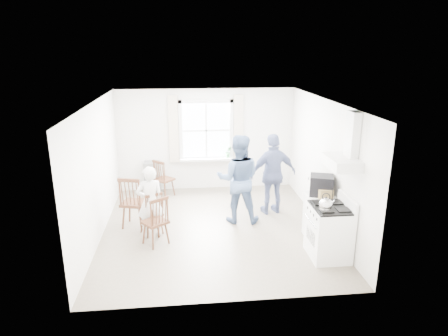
{
  "coord_description": "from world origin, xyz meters",
  "views": [
    {
      "loc": [
        -0.6,
        -7.49,
        3.58
      ],
      "look_at": [
        0.22,
        0.2,
        1.23
      ],
      "focal_mm": 32.0,
      "sensor_mm": 36.0,
      "label": 1
    }
  ],
  "objects_px": {
    "low_cabinet": "(320,217)",
    "person_mid": "(238,179)",
    "windsor_chair_a": "(153,209)",
    "person_right": "(273,174)",
    "gas_stove": "(329,231)",
    "person_left": "(150,202)",
    "windsor_chair_b": "(131,197)",
    "windsor_chair_c": "(158,216)",
    "stereo_stack": "(321,185)"
  },
  "relations": [
    {
      "from": "low_cabinet",
      "to": "person_mid",
      "type": "xyz_separation_m",
      "value": [
        -1.45,
        0.98,
        0.49
      ]
    },
    {
      "from": "windsor_chair_a",
      "to": "person_right",
      "type": "bearing_deg",
      "value": 18.66
    },
    {
      "from": "gas_stove",
      "to": "low_cabinet",
      "type": "distance_m",
      "value": 0.7
    },
    {
      "from": "windsor_chair_a",
      "to": "person_mid",
      "type": "xyz_separation_m",
      "value": [
        1.75,
        0.51,
        0.39
      ]
    },
    {
      "from": "windsor_chair_a",
      "to": "person_right",
      "type": "height_order",
      "value": "person_right"
    },
    {
      "from": "person_left",
      "to": "person_mid",
      "type": "bearing_deg",
      "value": -175.89
    },
    {
      "from": "low_cabinet",
      "to": "person_right",
      "type": "xyz_separation_m",
      "value": [
        -0.63,
        1.34,
        0.45
      ]
    },
    {
      "from": "low_cabinet",
      "to": "person_mid",
      "type": "height_order",
      "value": "person_mid"
    },
    {
      "from": "windsor_chair_b",
      "to": "low_cabinet",
      "type": "bearing_deg",
      "value": -12.83
    },
    {
      "from": "low_cabinet",
      "to": "person_left",
      "type": "distance_m",
      "value": 3.28
    },
    {
      "from": "low_cabinet",
      "to": "windsor_chair_b",
      "type": "height_order",
      "value": "windsor_chair_b"
    },
    {
      "from": "person_left",
      "to": "windsor_chair_a",
      "type": "bearing_deg",
      "value": -147.41
    },
    {
      "from": "windsor_chair_b",
      "to": "windsor_chair_c",
      "type": "bearing_deg",
      "value": -55.17
    },
    {
      "from": "stereo_stack",
      "to": "windsor_chair_a",
      "type": "distance_m",
      "value": 3.27
    },
    {
      "from": "gas_stove",
      "to": "windsor_chair_c",
      "type": "bearing_deg",
      "value": 166.61
    },
    {
      "from": "gas_stove",
      "to": "stereo_stack",
      "type": "xyz_separation_m",
      "value": [
        0.06,
        0.71,
        0.61
      ]
    },
    {
      "from": "low_cabinet",
      "to": "windsor_chair_c",
      "type": "distance_m",
      "value": 3.08
    },
    {
      "from": "windsor_chair_a",
      "to": "person_left",
      "type": "relative_size",
      "value": 0.63
    },
    {
      "from": "stereo_stack",
      "to": "windsor_chair_a",
      "type": "relative_size",
      "value": 0.58
    },
    {
      "from": "stereo_stack",
      "to": "windsor_chair_b",
      "type": "height_order",
      "value": "stereo_stack"
    },
    {
      "from": "gas_stove",
      "to": "windsor_chair_c",
      "type": "height_order",
      "value": "gas_stove"
    },
    {
      "from": "windsor_chair_a",
      "to": "person_mid",
      "type": "bearing_deg",
      "value": 16.14
    },
    {
      "from": "low_cabinet",
      "to": "stereo_stack",
      "type": "distance_m",
      "value": 0.64
    },
    {
      "from": "stereo_stack",
      "to": "person_left",
      "type": "bearing_deg",
      "value": 172.62
    },
    {
      "from": "low_cabinet",
      "to": "person_left",
      "type": "relative_size",
      "value": 0.63
    },
    {
      "from": "gas_stove",
      "to": "windsor_chair_c",
      "type": "relative_size",
      "value": 1.15
    },
    {
      "from": "stereo_stack",
      "to": "windsor_chair_b",
      "type": "xyz_separation_m",
      "value": [
        -3.64,
        0.82,
        -0.41
      ]
    },
    {
      "from": "person_left",
      "to": "stereo_stack",
      "type": "bearing_deg",
      "value": 159.71
    },
    {
      "from": "windsor_chair_c",
      "to": "person_left",
      "type": "relative_size",
      "value": 0.68
    },
    {
      "from": "stereo_stack",
      "to": "windsor_chair_c",
      "type": "distance_m",
      "value": 3.11
    },
    {
      "from": "windsor_chair_a",
      "to": "person_mid",
      "type": "relative_size",
      "value": 0.48
    },
    {
      "from": "windsor_chair_a",
      "to": "person_mid",
      "type": "height_order",
      "value": "person_mid"
    },
    {
      "from": "gas_stove",
      "to": "person_left",
      "type": "xyz_separation_m",
      "value": [
        -3.17,
        1.13,
        0.23
      ]
    },
    {
      "from": "stereo_stack",
      "to": "windsor_chair_c",
      "type": "xyz_separation_m",
      "value": [
        -3.07,
        0.0,
        -0.49
      ]
    },
    {
      "from": "person_right",
      "to": "windsor_chair_a",
      "type": "bearing_deg",
      "value": 7.95
    },
    {
      "from": "gas_stove",
      "to": "windsor_chair_a",
      "type": "distance_m",
      "value": 3.34
    },
    {
      "from": "low_cabinet",
      "to": "windsor_chair_c",
      "type": "height_order",
      "value": "windsor_chair_c"
    },
    {
      "from": "low_cabinet",
      "to": "windsor_chair_c",
      "type": "xyz_separation_m",
      "value": [
        -3.08,
        0.02,
        0.15
      ]
    },
    {
      "from": "low_cabinet",
      "to": "windsor_chair_a",
      "type": "xyz_separation_m",
      "value": [
        -3.2,
        0.47,
        0.1
      ]
    },
    {
      "from": "person_mid",
      "to": "person_right",
      "type": "xyz_separation_m",
      "value": [
        0.82,
        0.36,
        -0.04
      ]
    },
    {
      "from": "person_left",
      "to": "person_right",
      "type": "height_order",
      "value": "person_right"
    },
    {
      "from": "gas_stove",
      "to": "person_right",
      "type": "xyz_separation_m",
      "value": [
        -0.56,
        2.04,
        0.42
      ]
    },
    {
      "from": "person_left",
      "to": "person_right",
      "type": "distance_m",
      "value": 2.78
    },
    {
      "from": "windsor_chair_c",
      "to": "windsor_chair_b",
      "type": "bearing_deg",
      "value": 124.83
    },
    {
      "from": "gas_stove",
      "to": "windsor_chair_a",
      "type": "bearing_deg",
      "value": 159.46
    },
    {
      "from": "low_cabinet",
      "to": "stereo_stack",
      "type": "relative_size",
      "value": 1.72
    },
    {
      "from": "gas_stove",
      "to": "stereo_stack",
      "type": "distance_m",
      "value": 0.94
    },
    {
      "from": "windsor_chair_b",
      "to": "stereo_stack",
      "type": "bearing_deg",
      "value": -12.67
    },
    {
      "from": "low_cabinet",
      "to": "windsor_chair_a",
      "type": "height_order",
      "value": "same"
    },
    {
      "from": "windsor_chair_c",
      "to": "person_left",
      "type": "bearing_deg",
      "value": 111.21
    }
  ]
}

